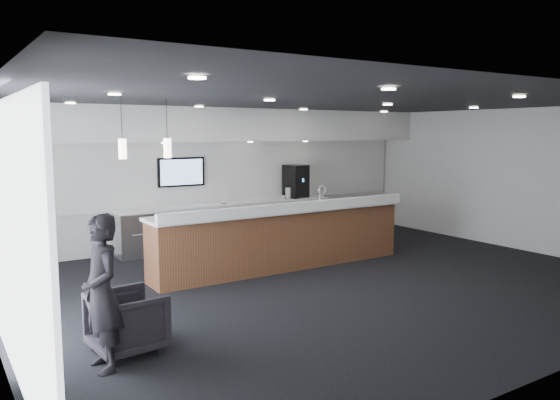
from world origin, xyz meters
TOP-DOWN VIEW (x-y plane):
  - ground at (0.00, 0.00)m, footprint 10.00×10.00m
  - ceiling at (0.00, 0.00)m, footprint 10.00×8.00m
  - back_wall at (0.00, 4.00)m, footprint 10.00×0.02m
  - right_wall at (5.00, 0.00)m, footprint 0.02×8.00m
  - soffit_bulkhead at (0.00, 3.55)m, footprint 10.00×0.90m
  - alcove_panel at (0.00, 3.97)m, footprint 9.80×0.06m
  - back_credenza at (-0.00, 3.64)m, footprint 5.06×0.66m
  - wall_tv at (-1.00, 3.91)m, footprint 1.05×0.08m
  - pendant_left at (-2.40, 0.80)m, footprint 0.12×0.12m
  - pendant_right at (-3.10, 0.80)m, footprint 0.12×0.12m
  - ceiling_can_lights at (0.00, 0.00)m, footprint 7.00×5.00m
  - service_counter at (-0.14, 1.26)m, footprint 5.08×0.85m
  - coffee_machine at (1.79, 3.65)m, footprint 0.49×0.60m
  - info_sign_left at (-0.16, 3.57)m, footprint 0.16×0.04m
  - info_sign_right at (1.56, 3.58)m, footprint 0.18×0.08m
  - armchair at (-3.75, -1.02)m, footprint 0.84×0.82m
  - lounge_guest at (-4.10, -1.35)m, footprint 0.44×0.63m
  - cup_0 at (1.79, 3.55)m, footprint 0.09×0.09m
  - cup_1 at (1.65, 3.55)m, footprint 0.12×0.12m
  - cup_2 at (1.51, 3.55)m, footprint 0.11×0.11m
  - cup_3 at (1.37, 3.55)m, footprint 0.11×0.11m

SIDE VIEW (x-z plane):
  - ground at x=0.00m, z-range 0.00..0.00m
  - armchair at x=-3.75m, z-range 0.00..0.70m
  - back_credenza at x=0.00m, z-range 0.00..0.95m
  - service_counter at x=-0.14m, z-range -0.17..1.32m
  - lounge_guest at x=-4.10m, z-range 0.00..1.66m
  - cup_0 at x=1.79m, z-range 0.95..1.03m
  - cup_1 at x=1.65m, z-range 0.95..1.03m
  - cup_2 at x=1.51m, z-range 0.95..1.03m
  - cup_3 at x=1.37m, z-range 0.95..1.03m
  - info_sign_left at x=-0.16m, z-range 0.95..1.17m
  - info_sign_right at x=1.56m, z-range 0.95..1.20m
  - coffee_machine at x=1.79m, z-range 0.95..1.72m
  - back_wall at x=0.00m, z-range 0.00..3.00m
  - right_wall at x=5.00m, z-range 0.00..3.00m
  - alcove_panel at x=0.00m, z-range 0.90..2.30m
  - wall_tv at x=-1.00m, z-range 1.34..1.96m
  - pendant_left at x=-2.40m, z-range 2.10..2.40m
  - pendant_right at x=-3.10m, z-range 2.10..2.40m
  - soffit_bulkhead at x=0.00m, z-range 2.30..3.00m
  - ceiling_can_lights at x=0.00m, z-range 2.96..2.98m
  - ceiling at x=0.00m, z-range 2.99..3.01m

